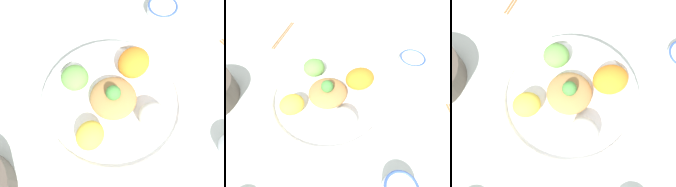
{
  "view_description": "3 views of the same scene",
  "coord_description": "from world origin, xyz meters",
  "views": [
    {
      "loc": [
        0.19,
        0.17,
        0.69
      ],
      "look_at": [
        -0.04,
        -0.03,
        0.04
      ],
      "focal_mm": 42.0,
      "sensor_mm": 36.0,
      "label": 1
    },
    {
      "loc": [
        0.03,
        0.36,
        0.53
      ],
      "look_at": [
        -0.06,
        0.01,
        0.06
      ],
      "focal_mm": 30.0,
      "sensor_mm": 36.0,
      "label": 2
    },
    {
      "loc": [
        0.01,
        0.25,
        0.72
      ],
      "look_at": [
        -0.01,
        0.01,
        0.09
      ],
      "focal_mm": 42.0,
      "sensor_mm": 36.0,
      "label": 3
    }
  ],
  "objects": [
    {
      "name": "ground_plane",
      "position": [
        0.0,
        0.0,
        0.0
      ],
      "size": [
        2.4,
        2.4,
        0.0
      ],
      "primitive_type": "plane",
      "color": "silver"
    },
    {
      "name": "salad_platter",
      "position": [
        -0.03,
        -0.01,
        0.03
      ],
      "size": [
        0.4,
        0.4,
        0.09
      ],
      "color": "white",
      "rests_on": "ground_plane"
    },
    {
      "name": "serving_spoon_extra",
      "position": [
        -0.18,
        -0.33,
        0.0
      ],
      "size": [
        0.05,
        0.13,
        0.01
      ],
      "rotation": [
        0.0,
        0.0,
        1.74
      ],
      "color": "silver",
      "rests_on": "ground_plane"
    }
  ]
}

